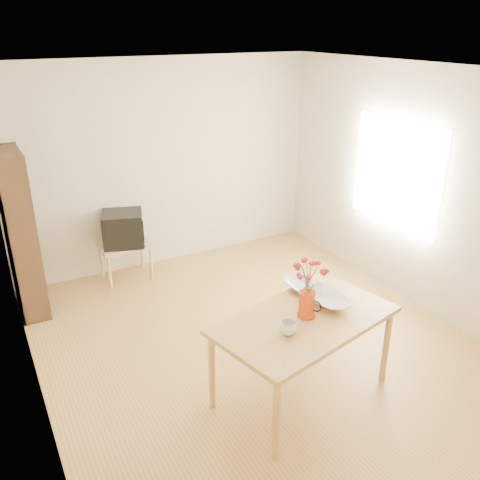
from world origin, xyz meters
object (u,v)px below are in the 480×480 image
mug (288,328)px  television (123,228)px  table (304,326)px  pitcher (306,305)px  bowl (317,275)px

mug → television: 2.99m
mug → table: bearing=150.1°
mug → television: (-0.43, 2.95, -0.13)m
pitcher → bowl: bearing=9.2°
table → television: television is taller
table → mug: size_ratio=12.32×
mug → television: television is taller
bowl → television: (-0.95, 2.60, -0.30)m
pitcher → television: bearing=73.4°
pitcher → bowl: 0.35m
pitcher → mug: 0.31m
pitcher → mug: size_ratio=1.69×
table → pitcher: (0.03, 0.02, 0.18)m
television → bowl: bearing=-51.9°
mug → television: size_ratio=0.23×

